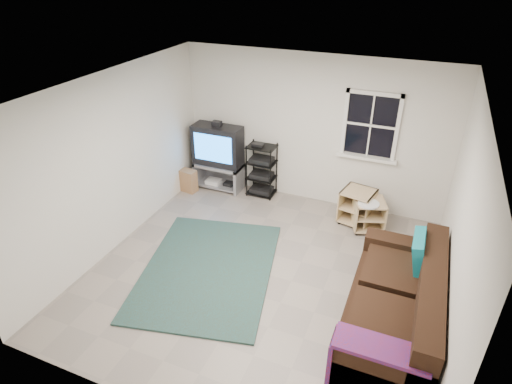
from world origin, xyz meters
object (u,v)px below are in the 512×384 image
at_px(side_table_left, 358,205).
at_px(sofa, 396,309).
at_px(av_rack, 262,173).
at_px(side_table_right, 368,212).
at_px(tv_unit, 218,152).

relative_size(side_table_left, sofa, 0.26).
bearing_deg(av_rack, side_table_left, -7.46).
bearing_deg(side_table_right, tv_unit, 173.21).
bearing_deg(sofa, side_table_right, 107.51).
xyz_separation_m(av_rack, side_table_right, (2.00, -0.39, -0.13)).
height_order(av_rack, side_table_left, av_rack).
relative_size(tv_unit, side_table_left, 2.27).
distance_m(side_table_left, side_table_right, 0.25).
distance_m(tv_unit, av_rack, 0.90).
distance_m(tv_unit, side_table_left, 2.69).
xyz_separation_m(side_table_left, side_table_right, (0.19, -0.15, -0.01)).
bearing_deg(sofa, side_table_left, 110.86).
height_order(tv_unit, side_table_left, tv_unit).
bearing_deg(av_rack, side_table_right, -10.91).
xyz_separation_m(tv_unit, side_table_left, (2.66, -0.19, -0.42)).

